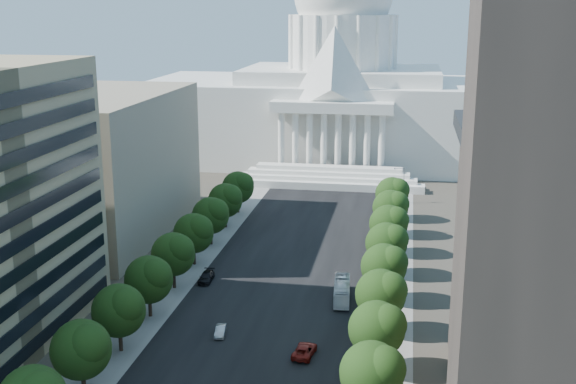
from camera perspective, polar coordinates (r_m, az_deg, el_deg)
The scene contains 30 objects.
road_asphalt at distance 140.43m, azimuth 0.39°, elevation -5.31°, with size 30.00×260.00×0.01m, color black.
sidewalk_left at distance 144.50m, azimuth -7.09°, elevation -4.85°, with size 8.00×260.00×0.02m, color gray.
sidewalk_right at distance 138.87m, azimuth 8.19°, elevation -5.70°, with size 8.00×260.00×0.02m, color gray.
capitol at distance 227.99m, azimuth 4.24°, elevation 7.51°, with size 120.00×56.00×73.00m.
office_block_left_far at distance 159.84m, azimuth -16.26°, elevation 2.15°, with size 38.00×52.00×30.00m, color gray.
tree_l_c at distance 94.87m, azimuth -15.91°, elevation -11.79°, with size 7.79×7.60×9.97m.
tree_l_d at distance 104.76m, azimuth -13.11°, elevation -9.02°, with size 7.79×7.60×9.97m.
tree_l_e at distance 115.05m, azimuth -10.83°, elevation -6.72°, with size 7.79×7.60×9.97m.
tree_l_f at distance 125.65m, azimuth -8.95°, elevation -4.80°, with size 7.79×7.60×9.97m.
tree_l_g at distance 136.47m, azimuth -7.37°, elevation -3.17°, with size 7.79×7.60×9.97m.
tree_l_h at distance 147.48m, azimuth -6.03°, elevation -1.78°, with size 7.79×7.60×9.97m.
tree_l_i at distance 158.64m, azimuth -4.88°, elevation -0.59°, with size 7.79×7.60×9.97m.
tree_l_j at distance 169.91m, azimuth -3.89°, elevation 0.45°, with size 7.79×7.60×9.97m.
tree_r_c at distance 86.68m, azimuth 6.86°, elevation -13.94°, with size 7.79×7.60×9.97m.
tree_r_d at distance 97.40m, azimuth 7.22°, elevation -10.60°, with size 7.79×7.60×9.97m.
tree_r_e at distance 108.40m, azimuth 7.51°, elevation -7.93°, with size 7.79×7.60×9.97m.
tree_r_f at distance 119.58m, azimuth 7.74°, elevation -5.76°, with size 7.79×7.60×9.97m.
tree_r_g at distance 130.91m, azimuth 7.93°, elevation -3.96°, with size 7.79×7.60×9.97m.
tree_r_h at distance 142.35m, azimuth 8.09°, elevation -2.45°, with size 7.79×7.60×9.97m.
tree_r_i at distance 153.88m, azimuth 8.22°, elevation -1.16°, with size 7.79×7.60×9.97m.
tree_r_j at distance 165.47m, azimuth 8.33°, elevation -0.05°, with size 7.79×7.60×9.97m.
streetlight_b at distance 86.24m, azimuth 7.89°, elevation -14.61°, with size 2.61×0.44×9.00m.
streetlight_c at distance 108.79m, azimuth 8.33°, elevation -8.24°, with size 2.61×0.44×9.00m.
streetlight_d at distance 132.22m, azimuth 8.61°, elevation -4.09°, with size 2.61×0.44×9.00m.
streetlight_e at distance 156.14m, azimuth 8.81°, elevation -1.19°, with size 2.61×0.44×9.00m.
streetlight_f at distance 180.36m, azimuth 8.95°, elevation 0.93°, with size 2.61×0.44×9.00m.
car_silver at distance 109.80m, azimuth -5.35°, elevation -10.86°, with size 1.43×4.11×1.35m, color #AAADB2.
car_red at distance 103.37m, azimuth 1.31°, elevation -12.42°, with size 2.64×5.73×1.59m, color maroon.
car_dark_b at distance 129.98m, azimuth -6.47°, elevation -6.70°, with size 2.23×5.48×1.59m, color black.
city_bus at distance 121.71m, azimuth 4.28°, elevation -7.78°, with size 2.56×10.95×3.05m, color white.
Camera 1 is at (20.99, -40.46, 47.56)m, focal length 45.00 mm.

